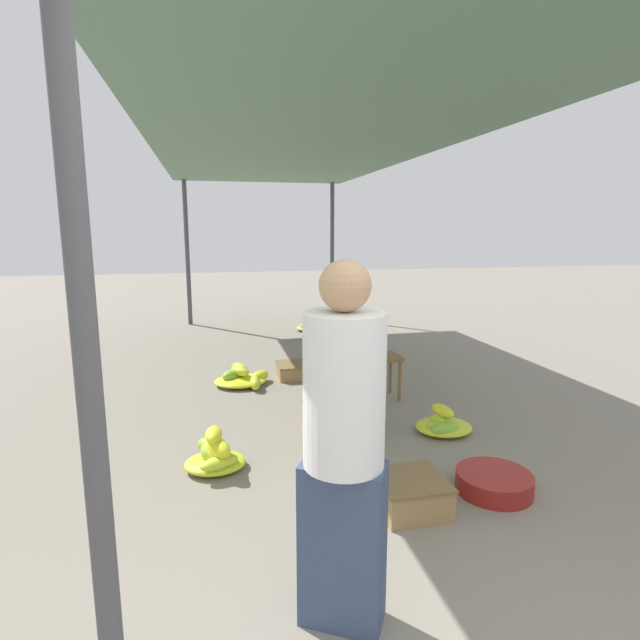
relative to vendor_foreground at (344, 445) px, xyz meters
name	(u,v)px	position (x,y,z in m)	size (l,w,h in m)	color
canopy_post_front_left	(88,378)	(-0.91, -0.37, 0.47)	(0.08, 0.08, 2.66)	#4C4C51
canopy_post_back_left	(187,254)	(-0.91, 7.66, 0.47)	(0.08, 0.08, 2.66)	#4C4C51
canopy_post_back_right	(332,252)	(1.85, 7.66, 0.47)	(0.08, 0.08, 2.66)	#4C4C51
canopy_tarp	(298,145)	(0.47, 3.65, 1.82)	(3.16, 8.43, 0.04)	#567A60
vendor_foreground	(344,445)	(0.00, 0.00, 0.00)	(0.48, 0.48, 1.66)	#384766
stool	(383,364)	(1.23, 2.89, -0.49)	(0.34, 0.34, 0.47)	brown
basin_black	(494,482)	(1.31, 0.88, -0.79)	(0.52, 0.52, 0.14)	maroon
banana_pile_left_0	(215,455)	(-0.55, 1.62, -0.74)	(0.46, 0.51, 0.33)	yellow
banana_pile_left_1	(243,378)	(-0.20, 3.66, -0.78)	(0.68, 0.61, 0.24)	yellow
banana_pile_right_0	(443,425)	(1.43, 1.88, -0.79)	(0.50, 0.45, 0.25)	#84B934
banana_pile_right_1	(365,359)	(1.45, 4.21, -0.79)	(0.76, 0.51, 0.18)	#B2CB2C
banana_pile_right_2	(320,334)	(1.21, 5.87, -0.78)	(0.45, 0.47, 0.24)	#C3D229
banana_pile_right_3	(313,326)	(1.23, 6.60, -0.78)	(0.61, 0.67, 0.25)	#C1D22A
crate_near	(336,417)	(0.54, 2.21, -0.77)	(0.53, 0.53, 0.19)	#9E7A4C
crate_mid	(411,494)	(0.67, 0.79, -0.75)	(0.43, 0.43, 0.22)	#9E7A4C
crate_far	(295,370)	(0.45, 3.84, -0.78)	(0.44, 0.44, 0.17)	#9E7A4C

